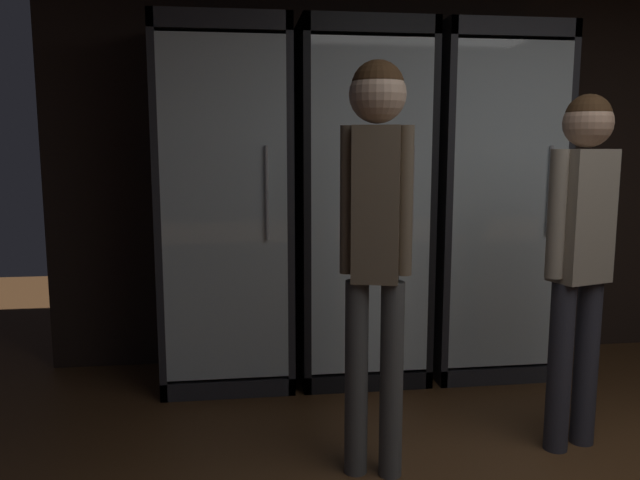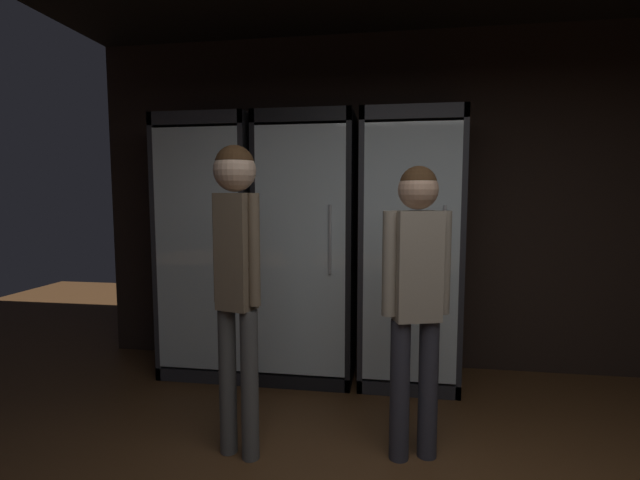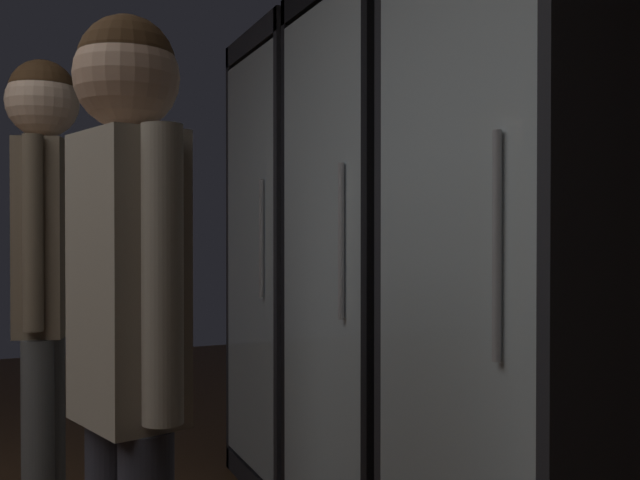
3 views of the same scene
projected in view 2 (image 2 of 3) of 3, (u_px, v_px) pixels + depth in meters
name	position (u px, v px, depth m)	size (l,w,h in m)	color
wall_back	(444.00, 203.00, 3.76)	(6.00, 0.06, 2.80)	black
cooler_far_left	(215.00, 248.00, 3.77)	(0.75, 0.65, 2.09)	#2B2B30
cooler_left	(309.00, 250.00, 3.65)	(0.75, 0.65, 2.09)	black
cooler_center	(409.00, 252.00, 3.53)	(0.75, 0.65, 2.09)	#2B2B30
shopper_near	(416.00, 281.00, 2.43)	(0.37, 0.23, 1.62)	#2D2D38
shopper_far	(236.00, 259.00, 2.44)	(0.29, 0.23, 1.73)	#4C4C4C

